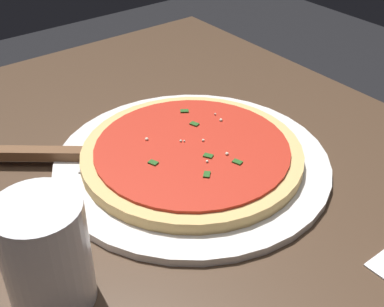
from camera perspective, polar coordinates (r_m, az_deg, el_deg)
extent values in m
cube|color=black|center=(1.32, -0.57, -2.47)|extent=(0.06, 0.06, 0.72)
cube|color=#473323|center=(0.68, -2.22, -3.71)|extent=(0.95, 0.79, 0.03)
cylinder|color=white|center=(0.70, 0.00, -1.00)|extent=(0.37, 0.37, 0.01)
cylinder|color=#DBB26B|center=(0.69, 0.00, -0.10)|extent=(0.30, 0.30, 0.02)
cylinder|color=red|center=(0.68, 0.00, 0.59)|extent=(0.26, 0.26, 0.00)
sphere|color=#EFEACC|center=(0.75, 2.59, 4.39)|extent=(0.00, 0.00, 0.00)
sphere|color=#EFEACC|center=(0.65, 1.68, -0.88)|extent=(0.00, 0.00, 0.00)
sphere|color=#EFEACC|center=(0.67, 3.90, -0.03)|extent=(0.00, 0.00, 0.00)
sphere|color=#EFEACC|center=(0.69, -0.86, 1.40)|extent=(0.00, 0.00, 0.00)
sphere|color=#EFEACC|center=(0.69, -1.25, 1.42)|extent=(0.00, 0.00, 0.00)
sphere|color=#EFEACC|center=(0.74, 3.23, 3.72)|extent=(0.00, 0.00, 0.00)
sphere|color=#EFEACC|center=(0.70, -5.33, 1.48)|extent=(0.00, 0.00, 0.00)
sphere|color=#EFEACC|center=(0.69, 1.25, 1.47)|extent=(0.00, 0.00, 0.00)
cube|color=#23561E|center=(0.65, 5.05, -0.93)|extent=(0.01, 0.01, 0.00)
cube|color=#23561E|center=(0.63, 1.66, -2.33)|extent=(0.01, 0.01, 0.00)
cube|color=#23561E|center=(0.66, 1.81, -0.25)|extent=(0.01, 0.01, 0.00)
cube|color=#23561E|center=(0.65, -4.32, -1.01)|extent=(0.01, 0.01, 0.00)
cube|color=#23561E|center=(0.76, -0.84, 4.73)|extent=(0.01, 0.01, 0.00)
cube|color=#23561E|center=(0.73, 0.27, 3.30)|extent=(0.01, 0.01, 0.00)
cube|color=silver|center=(0.70, -8.36, -0.46)|extent=(0.11, 0.11, 0.00)
cube|color=brown|center=(0.72, -17.04, 0.00)|extent=(0.09, 0.11, 0.01)
cylinder|color=silver|center=(0.51, -15.88, -10.71)|extent=(0.08, 0.08, 0.12)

